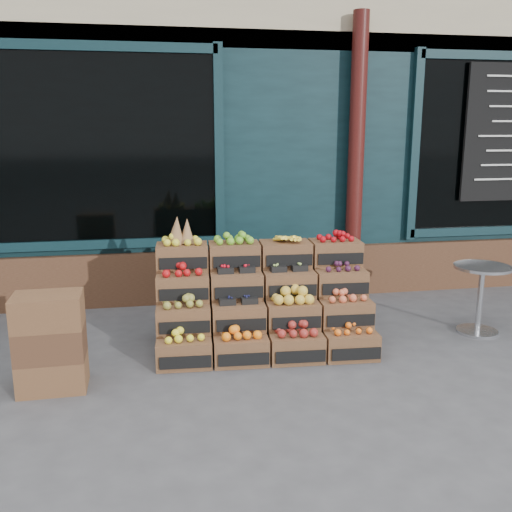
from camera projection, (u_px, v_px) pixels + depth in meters
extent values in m
plane|color=#47474A|center=(296.00, 375.00, 4.64)|extent=(60.00, 60.00, 0.00)
cube|color=black|center=(218.00, 99.00, 9.10)|extent=(12.00, 6.00, 4.80)
cube|color=black|center=(249.00, 170.00, 6.47)|extent=(12.00, 0.12, 3.00)
cube|color=#4C2F1E|center=(250.00, 273.00, 6.67)|extent=(12.00, 0.18, 0.60)
cube|color=black|center=(102.00, 149.00, 6.06)|extent=(2.40, 0.06, 2.00)
cube|color=black|center=(510.00, 146.00, 6.91)|extent=(2.40, 0.06, 2.00)
cylinder|color=#40110E|center=(356.00, 161.00, 6.46)|extent=(0.18, 0.18, 3.20)
cube|color=brown|center=(184.00, 352.00, 4.83)|extent=(0.48, 0.35, 0.23)
cube|color=black|center=(184.00, 363.00, 4.67)|extent=(0.43, 0.04, 0.10)
cube|color=yellow|center=(184.00, 335.00, 4.79)|extent=(0.38, 0.27, 0.07)
cube|color=brown|center=(241.00, 349.00, 4.88)|extent=(0.48, 0.35, 0.23)
cube|color=black|center=(243.00, 360.00, 4.72)|extent=(0.43, 0.04, 0.10)
cube|color=orange|center=(241.00, 332.00, 4.85)|extent=(0.38, 0.27, 0.08)
cube|color=brown|center=(296.00, 347.00, 4.94)|extent=(0.48, 0.35, 0.23)
cube|color=black|center=(300.00, 357.00, 4.78)|extent=(0.43, 0.04, 0.10)
cube|color=maroon|center=(296.00, 329.00, 4.90)|extent=(0.38, 0.27, 0.09)
cube|color=brown|center=(350.00, 344.00, 5.00)|extent=(0.48, 0.35, 0.23)
cube|color=black|center=(355.00, 354.00, 4.84)|extent=(0.43, 0.04, 0.10)
cube|color=orange|center=(350.00, 328.00, 4.96)|extent=(0.38, 0.27, 0.06)
cube|color=brown|center=(183.00, 318.00, 4.96)|extent=(0.48, 0.35, 0.23)
cube|color=black|center=(183.00, 328.00, 4.80)|extent=(0.43, 0.04, 0.10)
cube|color=olive|center=(183.00, 301.00, 4.93)|extent=(0.38, 0.27, 0.08)
cube|color=brown|center=(238.00, 316.00, 5.02)|extent=(0.48, 0.35, 0.23)
cube|color=black|center=(240.00, 325.00, 4.86)|extent=(0.43, 0.04, 0.10)
cube|color=#15163C|center=(238.00, 302.00, 4.99)|extent=(0.38, 0.27, 0.03)
cube|color=brown|center=(292.00, 314.00, 5.08)|extent=(0.48, 0.35, 0.23)
cube|color=black|center=(296.00, 323.00, 4.92)|extent=(0.43, 0.04, 0.10)
cube|color=gold|center=(292.00, 296.00, 5.04)|extent=(0.38, 0.27, 0.11)
cube|color=brown|center=(345.00, 312.00, 5.13)|extent=(0.48, 0.35, 0.23)
cube|color=black|center=(350.00, 321.00, 4.97)|extent=(0.43, 0.04, 0.10)
cube|color=#D35E3C|center=(345.00, 296.00, 5.10)|extent=(0.38, 0.27, 0.07)
cube|color=brown|center=(183.00, 287.00, 5.10)|extent=(0.48, 0.35, 0.23)
cube|color=black|center=(183.00, 295.00, 4.94)|extent=(0.43, 0.04, 0.10)
cube|color=#B20F12|center=(182.00, 270.00, 5.07)|extent=(0.38, 0.27, 0.08)
cube|color=brown|center=(236.00, 285.00, 5.16)|extent=(0.48, 0.35, 0.23)
cube|color=black|center=(238.00, 293.00, 5.00)|extent=(0.43, 0.04, 0.10)
cube|color=red|center=(236.00, 271.00, 5.13)|extent=(0.38, 0.27, 0.03)
cube|color=brown|center=(289.00, 283.00, 5.22)|extent=(0.48, 0.35, 0.23)
cube|color=black|center=(292.00, 291.00, 5.06)|extent=(0.43, 0.04, 0.10)
cube|color=#94B252|center=(289.00, 269.00, 5.19)|extent=(0.38, 0.27, 0.03)
cube|color=brown|center=(340.00, 281.00, 5.27)|extent=(0.48, 0.35, 0.23)
cube|color=black|center=(345.00, 289.00, 5.11)|extent=(0.43, 0.04, 0.10)
cube|color=#3E1733|center=(340.00, 266.00, 5.24)|extent=(0.38, 0.27, 0.06)
cube|color=brown|center=(182.00, 257.00, 5.24)|extent=(0.48, 0.35, 0.23)
cube|color=black|center=(182.00, 263.00, 5.08)|extent=(0.43, 0.04, 0.10)
cube|color=yellow|center=(182.00, 240.00, 5.21)|extent=(0.38, 0.27, 0.08)
cube|color=brown|center=(234.00, 255.00, 5.30)|extent=(0.48, 0.35, 0.23)
cube|color=black|center=(236.00, 262.00, 5.14)|extent=(0.43, 0.04, 0.10)
cube|color=#68AE29|center=(234.00, 239.00, 5.26)|extent=(0.38, 0.27, 0.08)
cube|color=brown|center=(285.00, 254.00, 5.35)|extent=(0.48, 0.35, 0.23)
cube|color=black|center=(288.00, 260.00, 5.19)|extent=(0.43, 0.04, 0.10)
cube|color=yellow|center=(285.00, 238.00, 5.32)|extent=(0.38, 0.27, 0.07)
cube|color=brown|center=(335.00, 252.00, 5.41)|extent=(0.48, 0.35, 0.23)
cube|color=black|center=(340.00, 259.00, 5.25)|extent=(0.43, 0.04, 0.10)
cube|color=#A80911|center=(336.00, 237.00, 5.38)|extent=(0.38, 0.27, 0.07)
cube|color=#4C2F1E|center=(265.00, 340.00, 5.10)|extent=(1.92, 0.43, 0.23)
cube|color=#4C2F1E|center=(262.00, 320.00, 5.26)|extent=(1.92, 0.43, 0.46)
cube|color=#4C2F1E|center=(260.00, 302.00, 5.43)|extent=(1.92, 0.43, 0.70)
cone|color=olive|center=(176.00, 230.00, 5.18)|extent=(0.16, 0.16, 0.27)
cone|color=olive|center=(187.00, 231.00, 5.23)|extent=(0.14, 0.14, 0.23)
cube|color=brown|center=(53.00, 373.00, 4.38)|extent=(0.51, 0.36, 0.25)
cube|color=#4C2F1E|center=(50.00, 342.00, 4.33)|extent=(0.51, 0.36, 0.25)
cube|color=brown|center=(48.00, 311.00, 4.27)|extent=(0.51, 0.36, 0.25)
cylinder|color=silver|center=(477.00, 331.00, 5.61)|extent=(0.40, 0.40, 0.03)
cylinder|color=silver|center=(480.00, 300.00, 5.54)|extent=(0.05, 0.05, 0.65)
cylinder|color=silver|center=(483.00, 267.00, 5.46)|extent=(0.54, 0.54, 0.03)
imported|color=#1F6C2D|center=(111.00, 208.00, 6.63)|extent=(0.85, 0.64, 2.10)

